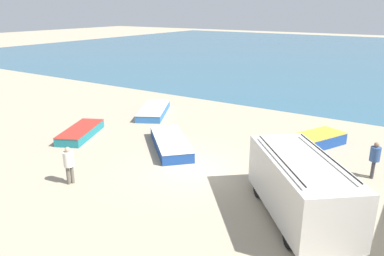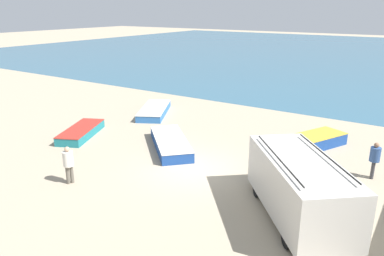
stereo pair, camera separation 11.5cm
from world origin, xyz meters
The scene contains 9 objects.
ground_plane centered at (0.00, 0.00, 0.00)m, with size 200.00×200.00×0.00m, color tan.
sea_water centered at (0.00, 52.00, 0.00)m, with size 120.00×80.00×0.01m, color #33607A.
parked_van centered at (5.33, -1.39, 1.23)m, with size 5.14×5.54×2.36m.
fishing_rowboat_0 centered at (-2.64, 1.75, 0.28)m, with size 4.76×4.65×0.57m.
fishing_rowboat_1 centered at (3.80, 6.18, 0.32)m, with size 2.95×4.57×0.65m.
fishing_rowboat_2 centered at (-8.09, 0.46, 0.25)m, with size 2.90×4.60×0.51m.
fishing_rowboat_3 centered at (-7.55, 6.51, 0.25)m, with size 3.63×5.40×0.49m.
fisherman_0 centered at (7.04, 3.58, 0.99)m, with size 0.43×0.43×1.65m.
fisherman_1 centered at (-3.61, -4.07, 0.99)m, with size 0.44×0.44×1.66m.
Camera 2 is at (8.72, -13.28, 7.17)m, focal length 35.00 mm.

